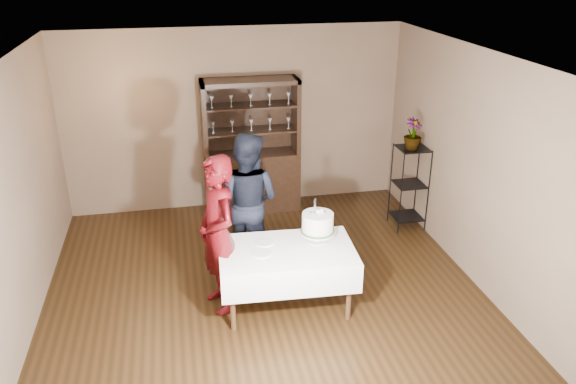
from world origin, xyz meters
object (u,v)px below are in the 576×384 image
man (247,201)px  potted_plant (413,134)px  cake (318,224)px  china_hutch (252,168)px  plant_etagere (409,184)px  cake_table (287,263)px  woman (218,235)px

man → potted_plant: man is taller
cake → potted_plant: 2.28m
china_hutch → plant_etagere: (2.08, -1.05, -0.01)m
china_hutch → plant_etagere: china_hutch is taller
cake_table → cake: cake is taller
woman → cake: size_ratio=3.35×
cake → potted_plant: bearing=40.8°
plant_etagere → woman: bearing=-152.9°
woman → potted_plant: bearing=98.9°
plant_etagere → cake: size_ratio=2.26×
plant_etagere → woman: 3.15m
cake_table → potted_plant: 2.72m
man → potted_plant: size_ratio=4.11×
woman → plant_etagere: bearing=99.2°
cake_table → woman: size_ratio=0.85×
cake → cake_table: bearing=-163.7°
woman → man: 0.93m
cake → woman: bearing=176.7°
man → potted_plant: 2.47m
plant_etagere → potted_plant: potted_plant is taller
cake_table → plant_etagere: bearing=37.5°
woman → potted_plant: woman is taller
cake_table → potted_plant: size_ratio=3.55×
china_hutch → cake: size_ratio=3.77×
man → cake: (0.66, -0.89, 0.07)m
plant_etagere → potted_plant: 0.75m
china_hutch → potted_plant: (2.05, -1.09, 0.74)m
plant_etagere → china_hutch: bearing=153.2°
china_hutch → man: bearing=-100.2°
potted_plant → woman: bearing=-153.2°
woman → man: size_ratio=1.02×
plant_etagere → potted_plant: bearing=-132.9°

